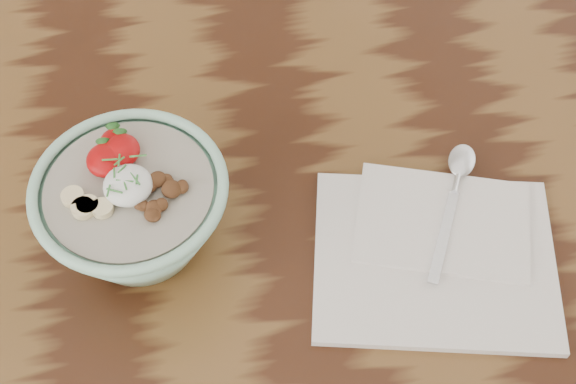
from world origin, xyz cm
name	(u,v)px	position (x,y,z in cm)	size (l,w,h in cm)	color
table	(111,321)	(0.00, 0.00, 65.70)	(160.00, 90.00, 75.00)	#381B0E
breakfast_bowl	(135,210)	(5.25, 3.51, 81.21)	(18.36, 18.36, 12.02)	#9FD6B9
napkin	(436,251)	(33.88, -3.22, 75.61)	(27.62, 24.29, 1.46)	white
spoon	(457,179)	(38.16, 4.12, 76.84)	(9.87, 16.23, 0.91)	silver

